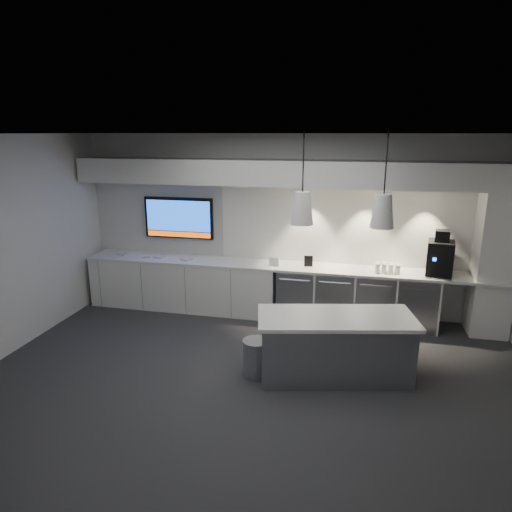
% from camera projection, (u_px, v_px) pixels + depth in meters
% --- Properties ---
extents(floor, '(7.00, 7.00, 0.00)m').
position_uv_depth(floor, '(253.00, 381.00, 5.72)').
color(floor, '#2D2D2F').
rests_on(floor, ground).
extents(ceiling, '(7.00, 7.00, 0.00)m').
position_uv_depth(ceiling, '(252.00, 134.00, 4.93)').
color(ceiling, black).
rests_on(ceiling, wall_back).
extents(wall_back, '(7.00, 0.00, 7.00)m').
position_uv_depth(wall_back, '(286.00, 225.00, 7.68)').
color(wall_back, silver).
rests_on(wall_back, floor).
extents(wall_front, '(7.00, 0.00, 7.00)m').
position_uv_depth(wall_front, '(165.00, 373.00, 2.97)').
color(wall_front, silver).
rests_on(wall_front, floor).
extents(back_counter, '(6.80, 0.65, 0.04)m').
position_uv_depth(back_counter, '(282.00, 266.00, 7.54)').
color(back_counter, white).
rests_on(back_counter, left_base_cabinets).
extents(left_base_cabinets, '(3.30, 0.63, 0.86)m').
position_uv_depth(left_base_cabinets, '(184.00, 284.00, 8.02)').
color(left_base_cabinets, white).
rests_on(left_base_cabinets, floor).
extents(fridge_unit_a, '(0.60, 0.61, 0.85)m').
position_uv_depth(fridge_unit_a, '(297.00, 293.00, 7.60)').
color(fridge_unit_a, '#999CA1').
rests_on(fridge_unit_a, floor).
extents(fridge_unit_b, '(0.60, 0.61, 0.85)m').
position_uv_depth(fridge_unit_b, '(335.00, 296.00, 7.47)').
color(fridge_unit_b, '#999CA1').
rests_on(fridge_unit_b, floor).
extents(fridge_unit_c, '(0.60, 0.61, 0.85)m').
position_uv_depth(fridge_unit_c, '(374.00, 299.00, 7.34)').
color(fridge_unit_c, '#999CA1').
rests_on(fridge_unit_c, floor).
extents(fridge_unit_d, '(0.60, 0.61, 0.85)m').
position_uv_depth(fridge_unit_d, '(415.00, 302.00, 7.20)').
color(fridge_unit_d, '#999CA1').
rests_on(fridge_unit_d, floor).
extents(backsplash, '(4.60, 0.03, 1.30)m').
position_uv_depth(backsplash, '(359.00, 226.00, 7.39)').
color(backsplash, white).
rests_on(backsplash, wall_back).
extents(soffit, '(6.90, 0.60, 0.40)m').
position_uv_depth(soffit, '(284.00, 173.00, 7.16)').
color(soffit, white).
rests_on(soffit, wall_back).
extents(column, '(0.55, 0.55, 2.60)m').
position_uv_depth(column, '(495.00, 252.00, 6.77)').
color(column, white).
rests_on(column, floor).
extents(wall_tv, '(1.25, 0.07, 0.72)m').
position_uv_depth(wall_tv, '(179.00, 218.00, 8.02)').
color(wall_tv, black).
rests_on(wall_tv, wall_back).
extents(island, '(2.07, 1.22, 0.82)m').
position_uv_depth(island, '(335.00, 346.00, 5.74)').
color(island, '#999CA1').
rests_on(island, floor).
extents(bin, '(0.37, 0.37, 0.48)m').
position_uv_depth(bin, '(256.00, 358.00, 5.81)').
color(bin, '#999CA1').
rests_on(bin, floor).
extents(coffee_machine, '(0.44, 0.59, 0.69)m').
position_uv_depth(coffee_machine, '(440.00, 256.00, 6.96)').
color(coffee_machine, black).
rests_on(coffee_machine, back_counter).
extents(sign_black, '(0.14, 0.04, 0.18)m').
position_uv_depth(sign_black, '(308.00, 261.00, 7.41)').
color(sign_black, black).
rests_on(sign_black, back_counter).
extents(sign_white, '(0.18, 0.07, 0.14)m').
position_uv_depth(sign_white, '(274.00, 262.00, 7.46)').
color(sign_white, white).
rests_on(sign_white, back_counter).
extents(cup_cluster, '(0.38, 0.18, 0.15)m').
position_uv_depth(cup_cluster, '(387.00, 268.00, 7.08)').
color(cup_cluster, white).
rests_on(cup_cluster, back_counter).
extents(tray_a, '(0.17, 0.17, 0.02)m').
position_uv_depth(tray_a, '(123.00, 254.00, 8.14)').
color(tray_a, '#BCBCBC').
rests_on(tray_a, back_counter).
extents(tray_b, '(0.17, 0.17, 0.02)m').
position_uv_depth(tray_b, '(148.00, 256.00, 8.00)').
color(tray_b, '#BCBCBC').
rests_on(tray_b, back_counter).
extents(tray_c, '(0.19, 0.19, 0.02)m').
position_uv_depth(tray_c, '(160.00, 257.00, 7.98)').
color(tray_c, '#BCBCBC').
rests_on(tray_c, back_counter).
extents(tray_d, '(0.20, 0.20, 0.02)m').
position_uv_depth(tray_d, '(186.00, 259.00, 7.81)').
color(tray_d, '#BCBCBC').
rests_on(tray_d, back_counter).
extents(pendant_left, '(0.27, 0.27, 1.09)m').
position_uv_depth(pendant_left, '(302.00, 208.00, 5.38)').
color(pendant_left, white).
rests_on(pendant_left, ceiling).
extents(pendant_right, '(0.27, 0.27, 1.09)m').
position_uv_depth(pendant_right, '(383.00, 211.00, 5.19)').
color(pendant_right, white).
rests_on(pendant_right, ceiling).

